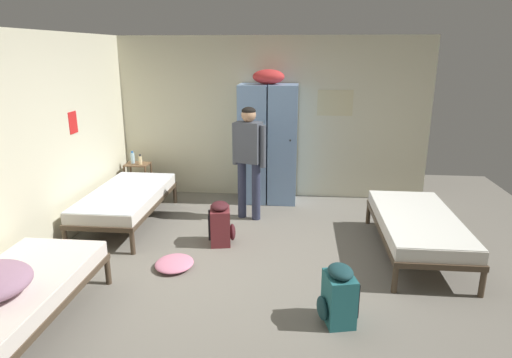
% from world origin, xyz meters
% --- Properties ---
extents(ground_plane, '(8.11, 8.11, 0.00)m').
position_xyz_m(ground_plane, '(0.00, 0.00, 0.00)').
color(ground_plane, slate).
extents(room_backdrop, '(5.00, 5.13, 2.57)m').
position_xyz_m(room_backdrop, '(-1.24, 1.27, 1.28)').
color(room_backdrop, beige).
rests_on(room_backdrop, ground_plane).
extents(locker_bank, '(0.90, 0.55, 2.07)m').
position_xyz_m(locker_bank, '(-0.01, 2.25, 0.97)').
color(locker_bank, '#7A9ECC').
rests_on(locker_bank, ground_plane).
extents(shelf_unit, '(0.38, 0.30, 0.57)m').
position_xyz_m(shelf_unit, '(-2.14, 2.21, 0.35)').
color(shelf_unit, brown).
rests_on(shelf_unit, ground_plane).
extents(bed_right, '(0.90, 1.90, 0.49)m').
position_xyz_m(bed_right, '(1.89, 0.49, 0.38)').
color(bed_right, '#473828').
rests_on(bed_right, ground_plane).
extents(bed_left_front, '(0.90, 1.90, 0.49)m').
position_xyz_m(bed_left_front, '(-1.89, -1.47, 0.38)').
color(bed_left_front, '#473828').
rests_on(bed_left_front, ground_plane).
extents(bed_left_rear, '(0.90, 1.90, 0.49)m').
position_xyz_m(bed_left_rear, '(-1.89, 1.06, 0.38)').
color(bed_left_rear, '#473828').
rests_on(bed_left_rear, ground_plane).
extents(person_traveler, '(0.49, 0.31, 1.61)m').
position_xyz_m(person_traveler, '(-0.22, 1.46, 0.97)').
color(person_traveler, '#2D334C').
rests_on(person_traveler, ground_plane).
extents(water_bottle, '(0.07, 0.07, 0.20)m').
position_xyz_m(water_bottle, '(-2.22, 2.23, 0.66)').
color(water_bottle, '#B2DBEA').
rests_on(water_bottle, shelf_unit).
extents(lotion_bottle, '(0.06, 0.06, 0.16)m').
position_xyz_m(lotion_bottle, '(-2.07, 2.17, 0.64)').
color(lotion_bottle, beige).
rests_on(lotion_bottle, shelf_unit).
extents(backpack_teal, '(0.38, 0.37, 0.55)m').
position_xyz_m(backpack_teal, '(0.85, -0.99, 0.26)').
color(backpack_teal, '#23666B').
rests_on(backpack_teal, ground_plane).
extents(backpack_maroon, '(0.37, 0.36, 0.55)m').
position_xyz_m(backpack_maroon, '(-0.47, 0.55, 0.26)').
color(backpack_maroon, maroon).
rests_on(backpack_maroon, ground_plane).
extents(clothes_pile_pink, '(0.43, 0.48, 0.09)m').
position_xyz_m(clothes_pile_pink, '(-0.89, -0.13, 0.05)').
color(clothes_pile_pink, pink).
rests_on(clothes_pile_pink, ground_plane).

